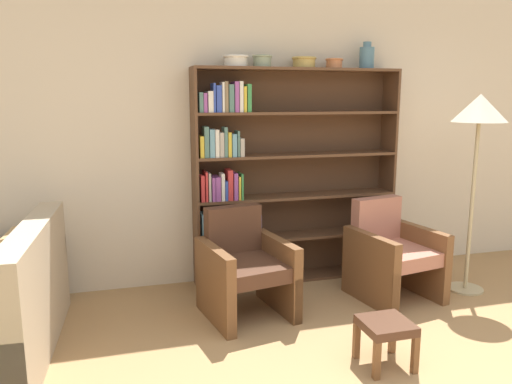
% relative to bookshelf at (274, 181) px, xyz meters
% --- Properties ---
extents(wall_back, '(12.00, 0.06, 2.75)m').
position_rel_bookshelf_xyz_m(wall_back, '(0.27, 0.18, 0.40)').
color(wall_back, beige).
rests_on(wall_back, ground).
extents(bookshelf, '(1.96, 0.30, 2.01)m').
position_rel_bookshelf_xyz_m(bookshelf, '(0.00, 0.00, 0.00)').
color(bookshelf, brown).
rests_on(bookshelf, ground).
extents(bowl_slate, '(0.23, 0.23, 0.10)m').
position_rel_bookshelf_xyz_m(bowl_slate, '(-0.36, -0.01, 1.10)').
color(bowl_slate, silver).
rests_on(bowl_slate, bookshelf).
extents(bowl_terracotta, '(0.18, 0.18, 0.11)m').
position_rel_bookshelf_xyz_m(bowl_terracotta, '(-0.12, -0.01, 1.10)').
color(bowl_terracotta, gray).
rests_on(bowl_terracotta, bookshelf).
extents(bowl_cream, '(0.23, 0.23, 0.10)m').
position_rel_bookshelf_xyz_m(bowl_cream, '(0.28, -0.01, 1.10)').
color(bowl_cream, tan).
rests_on(bowl_cream, bookshelf).
extents(bowl_stoneware, '(0.17, 0.17, 0.09)m').
position_rel_bookshelf_xyz_m(bowl_stoneware, '(0.58, -0.01, 1.09)').
color(bowl_stoneware, '#C67547').
rests_on(bowl_stoneware, bookshelf).
extents(vase_tall, '(0.14, 0.14, 0.25)m').
position_rel_bookshelf_xyz_m(vase_tall, '(0.91, -0.01, 1.15)').
color(vase_tall, slate).
rests_on(vase_tall, bookshelf).
extents(armchair_leather, '(0.75, 0.78, 0.86)m').
position_rel_bookshelf_xyz_m(armchair_leather, '(-0.46, -0.67, -0.59)').
color(armchair_leather, brown).
rests_on(armchair_leather, ground).
extents(armchair_cushioned, '(0.75, 0.78, 0.86)m').
position_rel_bookshelf_xyz_m(armchair_cushioned, '(0.89, -0.67, -0.59)').
color(armchair_cushioned, brown).
rests_on(armchair_cushioned, ground).
extents(floor_lamp, '(0.47, 0.47, 1.78)m').
position_rel_bookshelf_xyz_m(floor_lamp, '(1.63, -0.74, 0.60)').
color(floor_lamp, tan).
rests_on(floor_lamp, ground).
extents(footstool, '(0.32, 0.32, 0.31)m').
position_rel_bookshelf_xyz_m(footstool, '(0.23, -1.72, -0.72)').
color(footstool, brown).
rests_on(footstool, ground).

